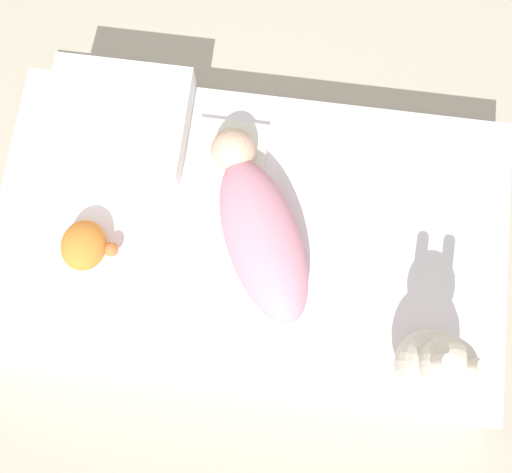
# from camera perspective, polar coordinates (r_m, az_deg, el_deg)

# --- Properties ---
(ground_plane) EXTENTS (12.00, 12.00, 0.00)m
(ground_plane) POSITION_cam_1_polar(r_m,az_deg,el_deg) (1.70, -0.60, -1.07)
(ground_plane) COLOR #B2A893
(bed_mattress) EXTENTS (1.35, 0.81, 0.14)m
(bed_mattress) POSITION_cam_1_polar(r_m,az_deg,el_deg) (1.63, -0.63, -0.54)
(bed_mattress) COLOR white
(bed_mattress) RESTS_ON ground_plane
(burp_cloth) EXTENTS (0.19, 0.16, 0.02)m
(burp_cloth) POSITION_cam_1_polar(r_m,az_deg,el_deg) (1.62, -2.42, 8.17)
(burp_cloth) COLOR white
(burp_cloth) RESTS_ON bed_mattress
(swaddled_baby) EXTENTS (0.35, 0.52, 0.13)m
(swaddled_baby) POSITION_cam_1_polar(r_m,az_deg,el_deg) (1.50, 0.31, 0.82)
(swaddled_baby) COLOR pink
(swaddled_baby) RESTS_ON bed_mattress
(pillow) EXTENTS (0.37, 0.31, 0.08)m
(pillow) POSITION_cam_1_polar(r_m,az_deg,el_deg) (1.66, -13.03, 10.81)
(pillow) COLOR white
(pillow) RESTS_ON bed_mattress
(bunny_plush) EXTENTS (0.17, 0.17, 0.33)m
(bunny_plush) POSITION_cam_1_polar(r_m,az_deg,el_deg) (1.46, 16.81, -11.65)
(bunny_plush) COLOR beige
(bunny_plush) RESTS_ON bed_mattress
(turtle_plush) EXTENTS (0.14, 0.13, 0.09)m
(turtle_plush) POSITION_cam_1_polar(r_m,az_deg,el_deg) (1.57, -15.99, -0.82)
(turtle_plush) COLOR orange
(turtle_plush) RESTS_ON bed_mattress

